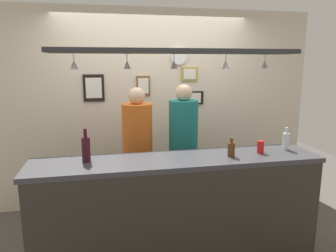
{
  "coord_description": "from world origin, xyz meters",
  "views": [
    {
      "loc": [
        -0.66,
        -3.09,
        1.91
      ],
      "look_at": [
        0.0,
        0.1,
        1.25
      ],
      "focal_mm": 33.84,
      "sensor_mm": 36.0,
      "label": 1
    }
  ],
  "objects_px": {
    "person_left_orange_shirt": "(138,145)",
    "picture_frame_caricature": "(94,88)",
    "bottle_wine_dark_red": "(86,149)",
    "picture_frame_crest": "(143,86)",
    "bottle_beer_brown_stubby": "(231,149)",
    "picture_frame_lower_pair": "(193,98)",
    "person_middle_teal_shirt": "(183,141)",
    "drink_can": "(261,147)",
    "picture_frame_upper_small": "(190,74)",
    "bottle_soda_clear": "(286,141)",
    "wall_clock": "(179,56)"
  },
  "relations": [
    {
      "from": "person_left_orange_shirt",
      "to": "picture_frame_caricature",
      "type": "distance_m",
      "value": 1.01
    },
    {
      "from": "wall_clock",
      "to": "bottle_beer_brown_stubby",
      "type": "bearing_deg",
      "value": -83.43
    },
    {
      "from": "drink_can",
      "to": "picture_frame_caricature",
      "type": "relative_size",
      "value": 0.36
    },
    {
      "from": "bottle_beer_brown_stubby",
      "to": "picture_frame_caricature",
      "type": "distance_m",
      "value": 1.99
    },
    {
      "from": "person_middle_teal_shirt",
      "to": "bottle_wine_dark_red",
      "type": "xyz_separation_m",
      "value": [
        -1.07,
        -0.69,
        0.15
      ]
    },
    {
      "from": "bottle_wine_dark_red",
      "to": "picture_frame_crest",
      "type": "height_order",
      "value": "picture_frame_crest"
    },
    {
      "from": "person_left_orange_shirt",
      "to": "drink_can",
      "type": "xyz_separation_m",
      "value": [
        1.12,
        -0.75,
        0.11
      ]
    },
    {
      "from": "bottle_beer_brown_stubby",
      "to": "picture_frame_lower_pair",
      "type": "relative_size",
      "value": 0.6
    },
    {
      "from": "bottle_wine_dark_red",
      "to": "drink_can",
      "type": "height_order",
      "value": "bottle_wine_dark_red"
    },
    {
      "from": "picture_frame_caricature",
      "to": "picture_frame_upper_small",
      "type": "bearing_deg",
      "value": 0.0
    },
    {
      "from": "person_left_orange_shirt",
      "to": "picture_frame_crest",
      "type": "distance_m",
      "value": 0.91
    },
    {
      "from": "drink_can",
      "to": "picture_frame_upper_small",
      "type": "xyz_separation_m",
      "value": [
        -0.34,
        1.4,
        0.66
      ]
    },
    {
      "from": "person_left_orange_shirt",
      "to": "person_middle_teal_shirt",
      "type": "xyz_separation_m",
      "value": [
        0.54,
        -0.0,
        0.02
      ]
    },
    {
      "from": "picture_frame_upper_small",
      "to": "picture_frame_crest",
      "type": "bearing_deg",
      "value": 180.0
    },
    {
      "from": "bottle_wine_dark_red",
      "to": "person_middle_teal_shirt",
      "type": "bearing_deg",
      "value": 32.75
    },
    {
      "from": "person_middle_teal_shirt",
      "to": "picture_frame_caricature",
      "type": "height_order",
      "value": "picture_frame_caricature"
    },
    {
      "from": "person_middle_teal_shirt",
      "to": "person_left_orange_shirt",
      "type": "bearing_deg",
      "value": 180.0
    },
    {
      "from": "person_left_orange_shirt",
      "to": "picture_frame_lower_pair",
      "type": "bearing_deg",
      "value": 37.94
    },
    {
      "from": "picture_frame_upper_small",
      "to": "bottle_wine_dark_red",
      "type": "bearing_deg",
      "value": -134.56
    },
    {
      "from": "bottle_wine_dark_red",
      "to": "bottle_soda_clear",
      "type": "height_order",
      "value": "bottle_wine_dark_red"
    },
    {
      "from": "drink_can",
      "to": "picture_frame_caricature",
      "type": "height_order",
      "value": "picture_frame_caricature"
    },
    {
      "from": "person_left_orange_shirt",
      "to": "picture_frame_lower_pair",
      "type": "relative_size",
      "value": 5.47
    },
    {
      "from": "picture_frame_upper_small",
      "to": "picture_frame_lower_pair",
      "type": "relative_size",
      "value": 0.73
    },
    {
      "from": "drink_can",
      "to": "wall_clock",
      "type": "relative_size",
      "value": 0.55
    },
    {
      "from": "bottle_wine_dark_red",
      "to": "wall_clock",
      "type": "height_order",
      "value": "wall_clock"
    },
    {
      "from": "bottle_beer_brown_stubby",
      "to": "picture_frame_caricature",
      "type": "height_order",
      "value": "picture_frame_caricature"
    },
    {
      "from": "bottle_beer_brown_stubby",
      "to": "bottle_wine_dark_red",
      "type": "bearing_deg",
      "value": 175.19
    },
    {
      "from": "person_middle_teal_shirt",
      "to": "picture_frame_crest",
      "type": "height_order",
      "value": "picture_frame_crest"
    },
    {
      "from": "picture_frame_caricature",
      "to": "bottle_beer_brown_stubby",
      "type": "bearing_deg",
      "value": -48.66
    },
    {
      "from": "picture_frame_caricature",
      "to": "wall_clock",
      "type": "distance_m",
      "value": 1.18
    },
    {
      "from": "picture_frame_lower_pair",
      "to": "wall_clock",
      "type": "relative_size",
      "value": 1.36
    },
    {
      "from": "picture_frame_crest",
      "to": "picture_frame_upper_small",
      "type": "bearing_deg",
      "value": 0.0
    },
    {
      "from": "bottle_beer_brown_stubby",
      "to": "wall_clock",
      "type": "xyz_separation_m",
      "value": [
        -0.17,
        1.44,
        0.88
      ]
    },
    {
      "from": "picture_frame_upper_small",
      "to": "picture_frame_lower_pair",
      "type": "bearing_deg",
      "value": 0.0
    },
    {
      "from": "person_left_orange_shirt",
      "to": "picture_frame_caricature",
      "type": "relative_size",
      "value": 4.82
    },
    {
      "from": "picture_frame_upper_small",
      "to": "picture_frame_crest",
      "type": "xyz_separation_m",
      "value": [
        -0.63,
        0.0,
        -0.15
      ]
    },
    {
      "from": "picture_frame_upper_small",
      "to": "bottle_soda_clear",
      "type": "bearing_deg",
      "value": -63.95
    },
    {
      "from": "bottle_soda_clear",
      "to": "drink_can",
      "type": "height_order",
      "value": "bottle_soda_clear"
    },
    {
      "from": "wall_clock",
      "to": "bottle_soda_clear",
      "type": "bearing_deg",
      "value": -58.82
    },
    {
      "from": "person_middle_teal_shirt",
      "to": "picture_frame_upper_small",
      "type": "relative_size",
      "value": 7.59
    },
    {
      "from": "person_middle_teal_shirt",
      "to": "bottle_wine_dark_red",
      "type": "bearing_deg",
      "value": -147.25
    },
    {
      "from": "bottle_beer_brown_stubby",
      "to": "picture_frame_upper_small",
      "type": "bearing_deg",
      "value": 90.58
    },
    {
      "from": "bottle_beer_brown_stubby",
      "to": "wall_clock",
      "type": "distance_m",
      "value": 1.7
    },
    {
      "from": "bottle_beer_brown_stubby",
      "to": "picture_frame_upper_small",
      "type": "relative_size",
      "value": 0.82
    },
    {
      "from": "picture_frame_caricature",
      "to": "picture_frame_upper_small",
      "type": "xyz_separation_m",
      "value": [
        1.26,
        0.0,
        0.17
      ]
    },
    {
      "from": "bottle_wine_dark_red",
      "to": "drink_can",
      "type": "distance_m",
      "value": 1.66
    },
    {
      "from": "picture_frame_caricature",
      "to": "drink_can",
      "type": "bearing_deg",
      "value": -41.21
    },
    {
      "from": "picture_frame_upper_small",
      "to": "drink_can",
      "type": "bearing_deg",
      "value": -76.37
    },
    {
      "from": "picture_frame_lower_pair",
      "to": "picture_frame_crest",
      "type": "height_order",
      "value": "picture_frame_crest"
    },
    {
      "from": "person_middle_teal_shirt",
      "to": "bottle_soda_clear",
      "type": "xyz_separation_m",
      "value": [
        0.9,
        -0.69,
        0.12
      ]
    }
  ]
}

